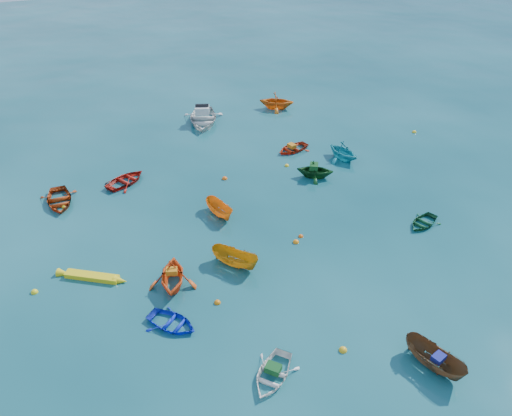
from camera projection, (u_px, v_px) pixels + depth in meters
name	position (u px, v px, depth m)	size (l,w,h in m)	color
ground	(290.00, 260.00, 27.88)	(160.00, 160.00, 0.00)	#093943
dinghy_blue_sw	(172.00, 325.00, 23.83)	(1.85, 2.59, 0.54)	#1029CC
dinghy_white_near	(272.00, 377.00, 21.38)	(1.91, 2.68, 0.56)	white
sampan_brown_mid	(432.00, 366.00, 21.83)	(1.12, 2.98, 1.15)	brown
dinghy_orange_w	(173.00, 285.00, 26.17)	(2.53, 2.94, 1.55)	#EB5016
sampan_yellow_mid	(235.00, 265.00, 27.50)	(1.09, 2.89, 1.12)	#C38211
dinghy_green_e	(423.00, 224.00, 30.73)	(1.70, 2.38, 0.49)	#124E28
dinghy_cyan_se	(342.00, 159.00, 37.82)	(2.41, 2.80, 1.47)	teal
dinghy_red_nw	(126.00, 183.00, 34.86)	(2.17, 3.03, 0.63)	#AF180E
sampan_orange_n	(220.00, 215.00, 31.56)	(0.99, 2.63, 1.02)	orange
dinghy_green_n	(315.00, 177.00, 35.53)	(2.21, 2.57, 1.35)	#0F4318
dinghy_red_ne	(292.00, 150.00, 38.97)	(1.93, 2.70, 0.56)	red
dinghy_red_far	(60.00, 203.00, 32.70)	(2.38, 3.32, 0.69)	#9C330D
dinghy_orange_far	(276.00, 108.00, 45.97)	(2.69, 3.12, 1.64)	orange
kayak_yellow	(92.00, 278.00, 26.60)	(0.53, 3.64, 0.36)	yellow
motorboat_white	(203.00, 123.00, 43.34)	(3.48, 4.86, 1.61)	silver
tarp_green_a	(273.00, 368.00, 21.22)	(0.65, 0.49, 0.31)	#134F1F
tarp_blue_a	(439.00, 358.00, 21.34)	(0.56, 0.43, 0.27)	navy
tarp_orange_a	(172.00, 271.00, 25.71)	(0.58, 0.44, 0.28)	orange
tarp_green_b	(314.00, 166.00, 35.06)	(0.75, 0.57, 0.36)	#12491B
tarp_orange_b	(292.00, 146.00, 38.68)	(0.61, 0.46, 0.30)	orange
buoy_or_a	(217.00, 303.00, 25.08)	(0.34, 0.34, 0.34)	orange
buoy_ye_a	(343.00, 350.00, 22.57)	(0.38, 0.38, 0.38)	gold
buoy_or_b	(301.00, 237.00, 29.67)	(0.29, 0.29, 0.29)	#F05D0D
buoy_ye_b	(35.00, 292.00, 25.70)	(0.37, 0.37, 0.37)	yellow
buoy_or_c	(296.00, 242.00, 29.20)	(0.37, 0.37, 0.37)	orange
buoy_ye_c	(287.00, 166.00, 36.87)	(0.33, 0.33, 0.33)	yellow
buoy_or_d	(339.00, 150.00, 39.03)	(0.39, 0.39, 0.39)	#CF6A0B
buoy_ye_d	(64.00, 207.00, 32.28)	(0.30, 0.30, 0.30)	yellow
buoy_or_e	(225.00, 179.00, 35.30)	(0.39, 0.39, 0.39)	#FF5B0D
buoy_ye_e	(414.00, 132.00, 41.69)	(0.36, 0.36, 0.36)	yellow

